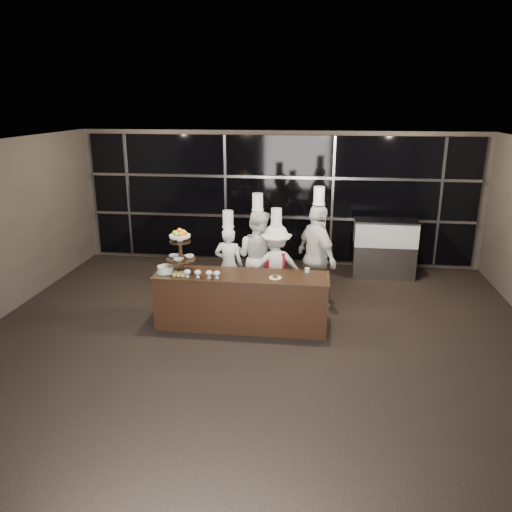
# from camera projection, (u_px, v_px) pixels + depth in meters

# --- Properties ---
(room) EXTENTS (10.00, 10.00, 10.00)m
(room) POSITION_uv_depth(u_px,v_px,m) (247.00, 270.00, 6.52)
(room) COLOR black
(room) RESTS_ON ground
(window_wall) EXTENTS (8.60, 0.10, 2.80)m
(window_wall) POSITION_uv_depth(u_px,v_px,m) (278.00, 199.00, 11.19)
(window_wall) COLOR black
(window_wall) RESTS_ON ground
(buffet_counter) EXTENTS (2.84, 0.74, 0.92)m
(buffet_counter) POSITION_uv_depth(u_px,v_px,m) (242.00, 300.00, 8.22)
(buffet_counter) COLOR black
(buffet_counter) RESTS_ON ground
(display_stand) EXTENTS (0.48, 0.48, 0.74)m
(display_stand) POSITION_uv_depth(u_px,v_px,m) (180.00, 248.00, 8.08)
(display_stand) COLOR black
(display_stand) RESTS_ON buffet_counter
(compotes) EXTENTS (0.59, 0.11, 0.12)m
(compotes) POSITION_uv_depth(u_px,v_px,m) (203.00, 273.00, 7.93)
(compotes) COLOR silver
(compotes) RESTS_ON buffet_counter
(layer_cake) EXTENTS (0.30, 0.30, 0.11)m
(layer_cake) POSITION_uv_depth(u_px,v_px,m) (166.00, 269.00, 8.18)
(layer_cake) COLOR white
(layer_cake) RESTS_ON buffet_counter
(pastry_squares) EXTENTS (0.20, 0.13, 0.05)m
(pastry_squares) POSITION_uv_depth(u_px,v_px,m) (179.00, 274.00, 8.04)
(pastry_squares) COLOR #DAC26A
(pastry_squares) RESTS_ON buffet_counter
(small_plate) EXTENTS (0.20, 0.20, 0.05)m
(small_plate) POSITION_uv_depth(u_px,v_px,m) (275.00, 277.00, 7.92)
(small_plate) COLOR white
(small_plate) RESTS_ON buffet_counter
(chef_cup) EXTENTS (0.08, 0.08, 0.07)m
(chef_cup) POSITION_uv_depth(u_px,v_px,m) (307.00, 270.00, 8.19)
(chef_cup) COLOR white
(chef_cup) RESTS_ON buffet_counter
(display_case) EXTENTS (1.31, 0.57, 1.24)m
(display_case) POSITION_uv_depth(u_px,v_px,m) (384.00, 245.00, 10.55)
(display_case) COLOR #A5A5AA
(display_case) RESTS_ON ground
(chef_a) EXTENTS (0.56, 0.40, 1.75)m
(chef_a) POSITION_uv_depth(u_px,v_px,m) (229.00, 264.00, 9.13)
(chef_a) COLOR white
(chef_a) RESTS_ON ground
(chef_b) EXTENTS (1.04, 0.93, 2.05)m
(chef_b) POSITION_uv_depth(u_px,v_px,m) (258.00, 256.00, 9.15)
(chef_b) COLOR white
(chef_b) RESTS_ON ground
(chef_c) EXTENTS (1.08, 0.75, 1.83)m
(chef_c) POSITION_uv_depth(u_px,v_px,m) (276.00, 266.00, 8.98)
(chef_c) COLOR white
(chef_c) RESTS_ON ground
(chef_d) EXTENTS (1.00, 1.20, 2.22)m
(chef_d) POSITION_uv_depth(u_px,v_px,m) (317.00, 257.00, 8.83)
(chef_d) COLOR silver
(chef_d) RESTS_ON ground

